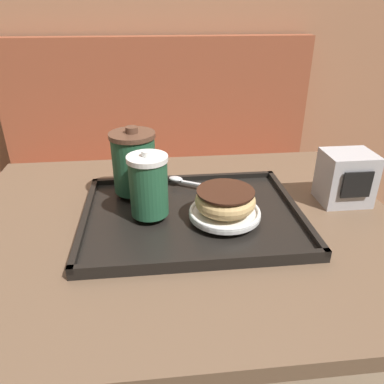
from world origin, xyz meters
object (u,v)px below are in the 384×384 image
at_px(coffee_cup_rear, 134,162).
at_px(spoon, 183,181).
at_px(coffee_cup_front, 149,185).
at_px(napkin_dispenser, 346,178).
at_px(donut_chocolate_glazed, 225,200).

height_order(coffee_cup_rear, spoon, coffee_cup_rear).
relative_size(coffee_cup_front, napkin_dispenser, 1.15).
relative_size(donut_chocolate_glazed, napkin_dispenser, 1.03).
xyz_separation_m(donut_chocolate_glazed, spoon, (-0.07, 0.17, -0.03)).
xyz_separation_m(coffee_cup_front, donut_chocolate_glazed, (0.15, -0.03, -0.03)).
xyz_separation_m(donut_chocolate_glazed, napkin_dispenser, (0.29, 0.08, -0.00)).
distance_m(coffee_cup_rear, spoon, 0.13).
bearing_deg(napkin_dispenser, spoon, 166.06).
relative_size(coffee_cup_rear, spoon, 1.13).
bearing_deg(coffee_cup_rear, coffee_cup_front, -73.88).
distance_m(donut_chocolate_glazed, spoon, 0.18).
bearing_deg(coffee_cup_rear, spoon, 13.42).
bearing_deg(donut_chocolate_glazed, spoon, 112.93).
distance_m(coffee_cup_front, napkin_dispenser, 0.44).
distance_m(donut_chocolate_glazed, napkin_dispenser, 0.30).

